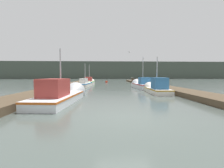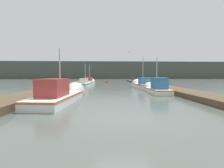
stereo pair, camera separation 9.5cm
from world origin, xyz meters
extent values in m
plane|color=#47514C|center=(0.00, 0.00, 0.00)|extent=(200.00, 200.00, 0.00)
cube|color=#4C3D2B|center=(-6.11, 16.00, 0.19)|extent=(2.29, 40.00, 0.39)
cube|color=#4C3D2B|center=(6.11, 16.00, 0.19)|extent=(2.29, 40.00, 0.39)
cube|color=#424C42|center=(0.00, 69.73, 3.95)|extent=(120.00, 16.00, 7.90)
cube|color=silver|center=(-3.65, 3.25, 0.25)|extent=(2.21, 5.15, 0.50)
cube|color=#C4581C|center=(-3.65, 3.25, 0.44)|extent=(2.25, 5.19, 0.10)
cone|color=silver|center=(-3.38, 6.30, 0.25)|extent=(1.79, 1.26, 1.70)
cube|color=#99332D|center=(-3.70, 2.62, 0.99)|extent=(1.39, 1.98, 0.99)
cylinder|color=#B2B2B7|center=(-3.62, 3.62, 1.92)|extent=(0.08, 0.08, 2.84)
cube|color=silver|center=(4.02, 7.68, 0.24)|extent=(1.58, 3.80, 0.47)
cube|color=#B3811F|center=(4.02, 7.68, 0.41)|extent=(1.61, 3.83, 0.10)
cone|color=silver|center=(4.07, 9.97, 0.24)|extent=(1.44, 0.84, 1.42)
cube|color=#2D6699|center=(4.01, 7.21, 0.98)|extent=(1.19, 1.50, 1.01)
cylinder|color=#B2B2B7|center=(4.03, 7.96, 1.94)|extent=(0.08, 0.08, 2.94)
cube|color=silver|center=(3.98, 12.63, 0.30)|extent=(2.06, 4.56, 0.60)
cube|color=#A62727|center=(3.98, 12.63, 0.54)|extent=(2.09, 4.59, 0.10)
cone|color=silver|center=(3.81, 15.27, 0.30)|extent=(1.74, 0.94, 1.69)
cube|color=#2D6699|center=(4.01, 12.07, 1.01)|extent=(1.43, 1.35, 0.82)
cylinder|color=#B2B2B7|center=(3.95, 12.96, 2.30)|extent=(0.08, 0.08, 3.40)
cube|color=silver|center=(-3.93, 16.66, 0.27)|extent=(1.76, 4.98, 0.53)
cube|color=blue|center=(-3.93, 16.66, 0.47)|extent=(1.80, 5.01, 0.10)
cone|color=silver|center=(-3.68, 19.63, 0.27)|extent=(1.38, 1.17, 1.29)
cube|color=silver|center=(-3.98, 16.05, 0.89)|extent=(1.03, 1.76, 0.71)
cylinder|color=#B2B2B7|center=(-3.90, 17.03, 1.97)|extent=(0.08, 0.08, 2.87)
cube|color=silver|center=(-3.77, 21.30, 0.29)|extent=(1.67, 4.82, 0.59)
cube|color=#1FD81B|center=(-3.77, 21.30, 0.53)|extent=(1.70, 4.85, 0.10)
cone|color=silver|center=(-3.67, 24.15, 0.29)|extent=(1.46, 1.00, 1.42)
cube|color=#99332D|center=(-3.79, 20.70, 0.98)|extent=(1.18, 1.63, 0.78)
cylinder|color=#B2B2B7|center=(-3.76, 21.65, 2.09)|extent=(0.08, 0.08, 3.00)
cylinder|color=#473523|center=(4.93, 25.98, 0.58)|extent=(0.31, 0.31, 1.15)
cylinder|color=silver|center=(4.93, 25.98, 1.17)|extent=(0.36, 0.36, 0.04)
cylinder|color=#473523|center=(-4.97, 26.43, 0.58)|extent=(0.24, 0.24, 1.17)
cylinder|color=silver|center=(-4.97, 26.43, 1.19)|extent=(0.27, 0.27, 0.04)
cylinder|color=#473523|center=(5.15, 25.21, 0.50)|extent=(0.23, 0.23, 1.00)
cylinder|color=silver|center=(5.15, 25.21, 1.02)|extent=(0.26, 0.26, 0.04)
sphere|color=red|center=(-0.57, 28.33, 0.15)|extent=(0.55, 0.55, 0.55)
cylinder|color=black|center=(-0.57, 28.33, 0.68)|extent=(0.06, 0.06, 0.50)
ellipsoid|color=white|center=(2.53, 14.77, 4.83)|extent=(0.31, 0.28, 0.12)
cube|color=gray|center=(2.45, 14.66, 4.85)|extent=(0.26, 0.29, 0.07)
cube|color=gray|center=(2.61, 14.88, 4.85)|extent=(0.26, 0.29, 0.07)
camera|label=1|loc=(-0.81, -5.90, 1.69)|focal=24.00mm
camera|label=2|loc=(-0.71, -5.90, 1.69)|focal=24.00mm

